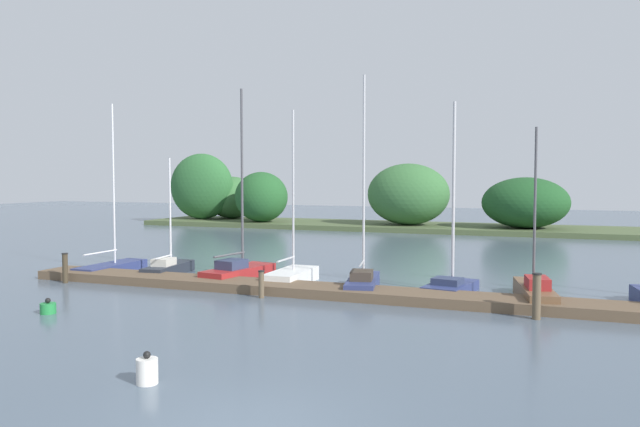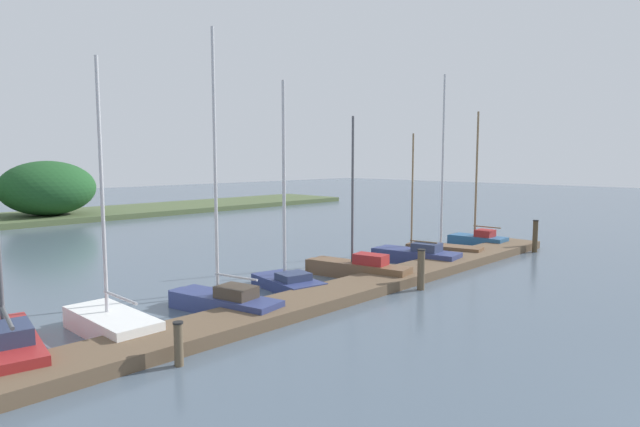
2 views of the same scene
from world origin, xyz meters
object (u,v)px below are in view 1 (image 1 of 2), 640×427
(sailboat_3, at_px, (293,275))
(channel_buoy_1, at_px, (147,371))
(sailboat_2, at_px, (240,270))
(sailboat_5, at_px, (451,283))
(mooring_piling_1, at_px, (261,284))
(mooring_piling_0, at_px, (65,268))
(sailboat_1, at_px, (169,267))
(sailboat_0, at_px, (114,266))
(sailboat_4, at_px, (363,280))
(channel_buoy_0, at_px, (48,308))
(sailboat_6, at_px, (534,291))
(mooring_piling_2, at_px, (537,296))

(sailboat_3, relative_size, channel_buoy_1, 10.12)
(sailboat_2, bearing_deg, sailboat_5, -79.08)
(sailboat_2, relative_size, mooring_piling_1, 8.09)
(sailboat_3, distance_m, mooring_piling_1, 3.17)
(channel_buoy_1, bearing_deg, mooring_piling_0, 139.43)
(mooring_piling_0, bearing_deg, sailboat_1, 50.46)
(sailboat_2, xyz_separation_m, sailboat_5, (8.76, 0.26, -0.04))
(sailboat_2, height_order, mooring_piling_0, sailboat_2)
(mooring_piling_0, relative_size, mooring_piling_1, 1.24)
(sailboat_0, distance_m, sailboat_5, 15.24)
(channel_buoy_1, bearing_deg, sailboat_2, 109.67)
(sailboat_4, height_order, mooring_piling_0, sailboat_4)
(sailboat_3, height_order, mooring_piling_1, sailboat_3)
(sailboat_0, height_order, sailboat_2, sailboat_2)
(sailboat_1, bearing_deg, sailboat_2, -101.22)
(channel_buoy_1, bearing_deg, sailboat_1, 122.68)
(channel_buoy_0, distance_m, channel_buoy_1, 8.44)
(sailboat_1, bearing_deg, channel_buoy_1, -155.05)
(sailboat_5, xyz_separation_m, mooring_piling_0, (-15.18, -3.37, 0.23))
(mooring_piling_1, xyz_separation_m, channel_buoy_0, (-5.21, -4.73, -0.32))
(sailboat_5, relative_size, channel_buoy_1, 10.25)
(sailboat_4, bearing_deg, sailboat_5, -88.75)
(sailboat_0, xyz_separation_m, sailboat_6, (18.20, -0.35, 0.09))
(sailboat_2, height_order, channel_buoy_1, sailboat_2)
(sailboat_0, bearing_deg, mooring_piling_0, -178.84)
(sailboat_3, bearing_deg, sailboat_1, 87.49)
(sailboat_1, bearing_deg, mooring_piling_1, -126.14)
(mooring_piling_2, distance_m, channel_buoy_0, 15.30)
(sailboat_2, bearing_deg, sailboat_4, -85.79)
(sailboat_3, height_order, channel_buoy_0, sailboat_3)
(sailboat_6, bearing_deg, sailboat_0, 77.96)
(sailboat_0, bearing_deg, channel_buoy_0, -153.98)
(mooring_piling_2, bearing_deg, channel_buoy_1, -128.93)
(sailboat_2, xyz_separation_m, sailboat_3, (2.39, 0.03, -0.07))
(sailboat_4, height_order, mooring_piling_2, sailboat_4)
(sailboat_4, height_order, channel_buoy_1, sailboat_4)
(sailboat_3, height_order, mooring_piling_0, sailboat_3)
(mooring_piling_0, height_order, mooring_piling_2, mooring_piling_2)
(mooring_piling_0, bearing_deg, sailboat_5, 12.52)
(sailboat_2, distance_m, sailboat_6, 11.73)
(sailboat_2, distance_m, sailboat_3, 2.39)
(sailboat_0, relative_size, sailboat_5, 1.07)
(sailboat_3, distance_m, mooring_piling_2, 10.03)
(sailboat_4, distance_m, mooring_piling_2, 6.90)
(sailboat_6, xyz_separation_m, mooring_piling_2, (0.16, -2.78, 0.32))
(sailboat_0, distance_m, sailboat_3, 8.86)
(sailboat_1, relative_size, sailboat_5, 0.73)
(sailboat_4, relative_size, channel_buoy_0, 16.30)
(mooring_piling_1, relative_size, mooring_piling_2, 0.70)
(sailboat_3, height_order, channel_buoy_1, sailboat_3)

